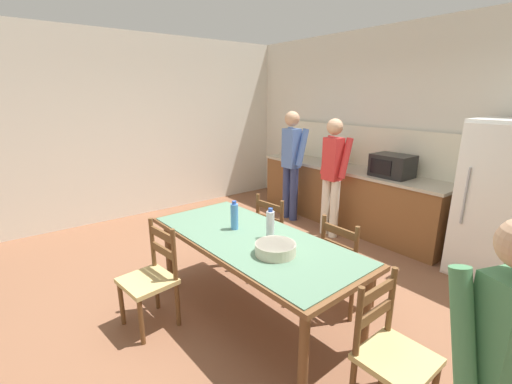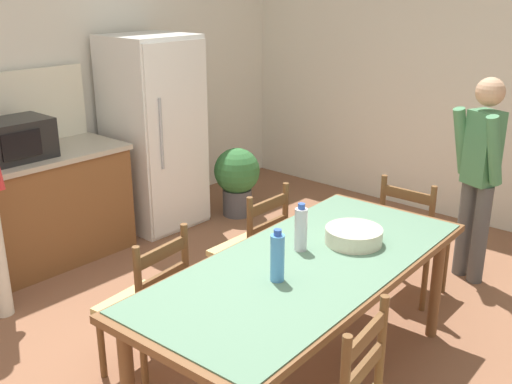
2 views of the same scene
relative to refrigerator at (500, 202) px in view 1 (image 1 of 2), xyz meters
The scene contains 19 objects.
ground_plane 2.66m from the refrigerator, 119.37° to the right, with size 8.32×8.32×0.00m, color brown.
wall_back 1.44m from the refrigerator, 159.06° to the left, with size 6.52×0.12×2.90m, color silver.
wall_left 5.03m from the refrigerator, 154.02° to the right, with size 0.12×5.20×2.90m, color silver.
kitchen_counter 2.07m from the refrigerator, behind, with size 3.14×0.66×0.90m.
counter_splashback 2.08m from the refrigerator, behind, with size 3.10×0.03×0.60m, color #EFE8CB.
refrigerator is the anchor object (origin of this frame).
microwave 1.30m from the refrigerator, behind, with size 0.50×0.39×0.30m.
paper_bag 2.26m from the refrigerator, behind, with size 0.24×0.16×0.36m, color tan.
dining_table 2.72m from the refrigerator, 112.45° to the right, with size 2.12×1.00×0.77m.
bottle_near_centre 2.84m from the refrigerator, 117.20° to the right, with size 0.07×0.07×0.27m.
bottle_off_centre 2.57m from the refrigerator, 111.43° to the right, with size 0.07×0.07×0.27m.
serving_bowl 2.65m from the refrigerator, 104.70° to the right, with size 0.32×0.32×0.09m.
chair_side_far_left 2.40m from the refrigerator, 130.67° to the right, with size 0.46×0.45×0.91m.
chair_head_end 2.50m from the refrigerator, 83.25° to the right, with size 0.41×0.43×0.91m.
chair_side_far_right 1.90m from the refrigerator, 109.20° to the right, with size 0.43×0.41×0.91m.
chair_side_near_left 3.62m from the refrigerator, 114.19° to the right, with size 0.47×0.45×0.91m.
person_at_sink 2.76m from the refrigerator, behind, with size 0.43×0.30×1.73m.
person_at_counter 1.93m from the refrigerator, 165.02° to the right, with size 0.42×0.29×1.66m.
person_by_table 2.79m from the refrigerator, 72.42° to the right, with size 0.34×0.43×1.54m.
Camera 1 is at (2.40, -1.97, 1.97)m, focal length 24.00 mm.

